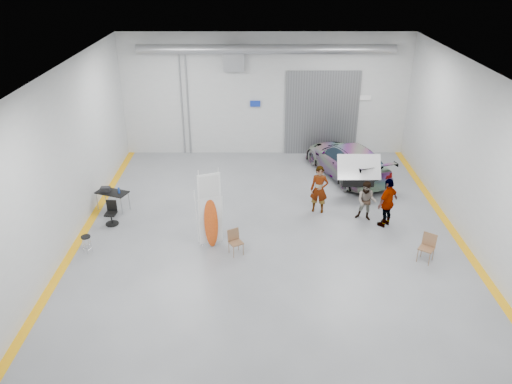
{
  "coord_description": "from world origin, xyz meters",
  "views": [
    {
      "loc": [
        -0.5,
        -15.92,
        9.48
      ],
      "look_at": [
        -0.47,
        0.33,
        1.5
      ],
      "focal_mm": 35.0,
      "sensor_mm": 36.0,
      "label": 1
    }
  ],
  "objects_px": {
    "person_c": "(388,202)",
    "folding_chair_far": "(425,253)",
    "office_chair": "(111,214)",
    "sedan_car": "(347,160)",
    "work_table": "(110,192)",
    "person_a": "(319,189)",
    "folding_chair_near": "(236,247)",
    "shop_stool": "(87,245)",
    "surfboard_display": "(208,216)",
    "person_b": "(366,201)"
  },
  "relations": [
    {
      "from": "sedan_car",
      "to": "person_b",
      "type": "bearing_deg",
      "value": 69.98
    },
    {
      "from": "shop_stool",
      "to": "office_chair",
      "type": "bearing_deg",
      "value": 80.82
    },
    {
      "from": "person_a",
      "to": "folding_chair_far",
      "type": "height_order",
      "value": "person_a"
    },
    {
      "from": "person_c",
      "to": "work_table",
      "type": "relative_size",
      "value": 1.39
    },
    {
      "from": "person_c",
      "to": "surfboard_display",
      "type": "relative_size",
      "value": 0.66
    },
    {
      "from": "shop_stool",
      "to": "work_table",
      "type": "bearing_deg",
      "value": 89.36
    },
    {
      "from": "person_b",
      "to": "folding_chair_near",
      "type": "bearing_deg",
      "value": -131.99
    },
    {
      "from": "person_b",
      "to": "person_c",
      "type": "height_order",
      "value": "person_c"
    },
    {
      "from": "surfboard_display",
      "to": "person_b",
      "type": "bearing_deg",
      "value": -2.23
    },
    {
      "from": "sedan_car",
      "to": "person_a",
      "type": "xyz_separation_m",
      "value": [
        -1.7,
        -3.55,
        0.21
      ]
    },
    {
      "from": "sedan_car",
      "to": "folding_chair_far",
      "type": "xyz_separation_m",
      "value": [
        1.48,
        -7.08,
        -0.45
      ]
    },
    {
      "from": "folding_chair_near",
      "to": "shop_stool",
      "type": "bearing_deg",
      "value": 150.01
    },
    {
      "from": "sedan_car",
      "to": "work_table",
      "type": "xyz_separation_m",
      "value": [
        -9.95,
        -3.39,
        0.03
      ]
    },
    {
      "from": "surfboard_display",
      "to": "shop_stool",
      "type": "bearing_deg",
      "value": 166.46
    },
    {
      "from": "folding_chair_far",
      "to": "office_chair",
      "type": "relative_size",
      "value": 1.05
    },
    {
      "from": "office_chair",
      "to": "person_c",
      "type": "bearing_deg",
      "value": 3.98
    },
    {
      "from": "shop_stool",
      "to": "folding_chair_near",
      "type": "bearing_deg",
      "value": -0.93
    },
    {
      "from": "person_a",
      "to": "folding_chair_near",
      "type": "distance_m",
      "value": 4.48
    },
    {
      "from": "surfboard_display",
      "to": "office_chair",
      "type": "xyz_separation_m",
      "value": [
        -3.83,
        1.55,
        -0.78
      ]
    },
    {
      "from": "person_c",
      "to": "work_table",
      "type": "height_order",
      "value": "person_c"
    },
    {
      "from": "folding_chair_far",
      "to": "office_chair",
      "type": "height_order",
      "value": "folding_chair_far"
    },
    {
      "from": "sedan_car",
      "to": "office_chair",
      "type": "relative_size",
      "value": 5.62
    },
    {
      "from": "folding_chair_far",
      "to": "shop_stool",
      "type": "xyz_separation_m",
      "value": [
        -11.47,
        0.52,
        0.02
      ]
    },
    {
      "from": "folding_chair_far",
      "to": "surfboard_display",
      "type": "bearing_deg",
      "value": -151.94
    },
    {
      "from": "work_table",
      "to": "office_chair",
      "type": "bearing_deg",
      "value": -75.83
    },
    {
      "from": "office_chair",
      "to": "person_a",
      "type": "bearing_deg",
      "value": 11.8
    },
    {
      "from": "folding_chair_near",
      "to": "folding_chair_far",
      "type": "height_order",
      "value": "folding_chair_far"
    },
    {
      "from": "sedan_car",
      "to": "office_chair",
      "type": "distance_m",
      "value": 10.68
    },
    {
      "from": "person_c",
      "to": "office_chair",
      "type": "xyz_separation_m",
      "value": [
        -10.37,
        0.13,
        -0.56
      ]
    },
    {
      "from": "folding_chair_far",
      "to": "shop_stool",
      "type": "relative_size",
      "value": 1.48
    },
    {
      "from": "surfboard_display",
      "to": "folding_chair_far",
      "type": "xyz_separation_m",
      "value": [
        7.31,
        -0.99,
        -0.88
      ]
    },
    {
      "from": "work_table",
      "to": "office_chair",
      "type": "relative_size",
      "value": 1.5
    },
    {
      "from": "person_a",
      "to": "office_chair",
      "type": "xyz_separation_m",
      "value": [
        -7.96,
        -0.99,
        -0.56
      ]
    },
    {
      "from": "shop_stool",
      "to": "person_b",
      "type": "bearing_deg",
      "value": 13.15
    },
    {
      "from": "office_chair",
      "to": "surfboard_display",
      "type": "bearing_deg",
      "value": -17.29
    },
    {
      "from": "person_b",
      "to": "office_chair",
      "type": "height_order",
      "value": "person_b"
    },
    {
      "from": "sedan_car",
      "to": "person_a",
      "type": "height_order",
      "value": "person_a"
    },
    {
      "from": "person_b",
      "to": "office_chair",
      "type": "relative_size",
      "value": 1.7
    },
    {
      "from": "person_c",
      "to": "folding_chair_far",
      "type": "distance_m",
      "value": 2.61
    },
    {
      "from": "person_b",
      "to": "folding_chair_near",
      "type": "distance_m",
      "value": 5.5
    },
    {
      "from": "person_a",
      "to": "person_c",
      "type": "xyz_separation_m",
      "value": [
        2.41,
        -1.12,
        0.0
      ]
    },
    {
      "from": "person_b",
      "to": "work_table",
      "type": "bearing_deg",
      "value": -163.02
    },
    {
      "from": "folding_chair_far",
      "to": "office_chair",
      "type": "bearing_deg",
      "value": -157.07
    },
    {
      "from": "person_b",
      "to": "shop_stool",
      "type": "xyz_separation_m",
      "value": [
        -10.02,
        -2.34,
        -0.46
      ]
    },
    {
      "from": "surfboard_display",
      "to": "folding_chair_far",
      "type": "distance_m",
      "value": 7.43
    },
    {
      "from": "person_c",
      "to": "shop_stool",
      "type": "bearing_deg",
      "value": -32.6
    },
    {
      "from": "office_chair",
      "to": "sedan_car",
      "type": "bearing_deg",
      "value": 29.92
    },
    {
      "from": "sedan_car",
      "to": "work_table",
      "type": "bearing_deg",
      "value": -1.72
    },
    {
      "from": "folding_chair_far",
      "to": "office_chair",
      "type": "xyz_separation_m",
      "value": [
        -11.14,
        2.54,
        0.1
      ]
    },
    {
      "from": "person_a",
      "to": "shop_stool",
      "type": "height_order",
      "value": "person_a"
    }
  ]
}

